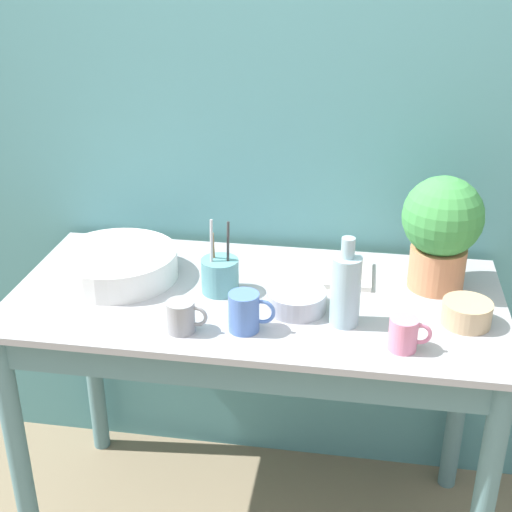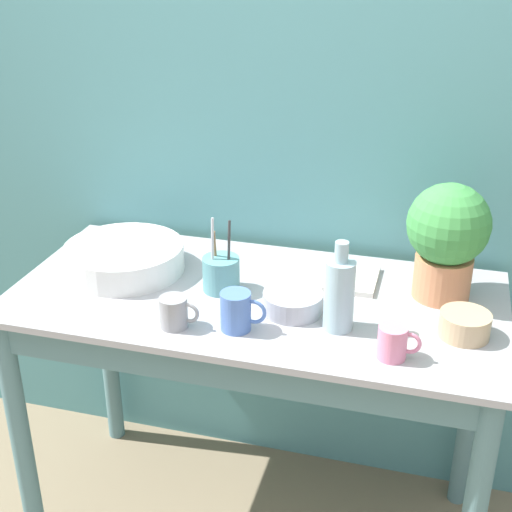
{
  "view_description": "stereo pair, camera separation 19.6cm",
  "coord_description": "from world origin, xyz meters",
  "px_view_note": "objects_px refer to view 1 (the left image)",
  "views": [
    {
      "loc": [
        0.28,
        -1.42,
        1.82
      ],
      "look_at": [
        0.0,
        0.34,
        0.98
      ],
      "focal_mm": 50.0,
      "sensor_mm": 36.0,
      "label": 1
    },
    {
      "loc": [
        0.47,
        -1.38,
        1.82
      ],
      "look_at": [
        0.0,
        0.34,
        0.98
      ],
      "focal_mm": 50.0,
      "sensor_mm": 36.0,
      "label": 2
    }
  ],
  "objects_px": {
    "bottle_tall": "(346,289)",
    "mug_pink": "(404,334)",
    "mug_blue": "(246,312)",
    "tray_board": "(334,273)",
    "potted_plant": "(442,228)",
    "utensil_cup": "(220,275)",
    "mug_grey": "(182,317)",
    "bowl_wash_large": "(117,264)",
    "bowl_small_steel": "(296,300)",
    "bowl_small_tan": "(467,313)"
  },
  "relations": [
    {
      "from": "bottle_tall",
      "to": "mug_pink",
      "type": "height_order",
      "value": "bottle_tall"
    },
    {
      "from": "mug_blue",
      "to": "tray_board",
      "type": "distance_m",
      "value": 0.41
    },
    {
      "from": "potted_plant",
      "to": "utensil_cup",
      "type": "relative_size",
      "value": 1.5
    },
    {
      "from": "bottle_tall",
      "to": "utensil_cup",
      "type": "relative_size",
      "value": 1.11
    },
    {
      "from": "mug_grey",
      "to": "potted_plant",
      "type": "bearing_deg",
      "value": 28.33
    },
    {
      "from": "bowl_wash_large",
      "to": "mug_grey",
      "type": "bearing_deg",
      "value": -45.24
    },
    {
      "from": "mug_grey",
      "to": "bowl_small_steel",
      "type": "bearing_deg",
      "value": 29.79
    },
    {
      "from": "bowl_small_tan",
      "to": "utensil_cup",
      "type": "distance_m",
      "value": 0.68
    },
    {
      "from": "bowl_wash_large",
      "to": "mug_pink",
      "type": "relative_size",
      "value": 3.4
    },
    {
      "from": "mug_grey",
      "to": "bowl_small_steel",
      "type": "xyz_separation_m",
      "value": [
        0.28,
        0.16,
        -0.01
      ]
    },
    {
      "from": "bowl_wash_large",
      "to": "mug_pink",
      "type": "height_order",
      "value": "mug_pink"
    },
    {
      "from": "potted_plant",
      "to": "bowl_wash_large",
      "type": "height_order",
      "value": "potted_plant"
    },
    {
      "from": "potted_plant",
      "to": "tray_board",
      "type": "relative_size",
      "value": 1.47
    },
    {
      "from": "mug_pink",
      "to": "bowl_small_tan",
      "type": "relative_size",
      "value": 0.81
    },
    {
      "from": "bowl_small_tan",
      "to": "bowl_wash_large",
      "type": "bearing_deg",
      "value": 173.35
    },
    {
      "from": "mug_grey",
      "to": "bowl_small_tan",
      "type": "xyz_separation_m",
      "value": [
        0.72,
        0.15,
        -0.01
      ]
    },
    {
      "from": "bowl_small_tan",
      "to": "mug_grey",
      "type": "bearing_deg",
      "value": -168.04
    },
    {
      "from": "mug_blue",
      "to": "utensil_cup",
      "type": "distance_m",
      "value": 0.22
    },
    {
      "from": "mug_blue",
      "to": "tray_board",
      "type": "relative_size",
      "value": 0.53
    },
    {
      "from": "bowl_wash_large",
      "to": "tray_board",
      "type": "height_order",
      "value": "bowl_wash_large"
    },
    {
      "from": "mug_blue",
      "to": "mug_grey",
      "type": "bearing_deg",
      "value": -169.15
    },
    {
      "from": "mug_grey",
      "to": "bowl_small_steel",
      "type": "height_order",
      "value": "mug_grey"
    },
    {
      "from": "bowl_small_tan",
      "to": "tray_board",
      "type": "distance_m",
      "value": 0.43
    },
    {
      "from": "bowl_wash_large",
      "to": "bottle_tall",
      "type": "xyz_separation_m",
      "value": [
        0.68,
        -0.16,
        0.06
      ]
    },
    {
      "from": "bottle_tall",
      "to": "bowl_small_steel",
      "type": "xyz_separation_m",
      "value": [
        -0.13,
        0.05,
        -0.07
      ]
    },
    {
      "from": "mug_pink",
      "to": "bowl_small_tan",
      "type": "xyz_separation_m",
      "value": [
        0.17,
        0.15,
        -0.01
      ]
    },
    {
      "from": "mug_grey",
      "to": "tray_board",
      "type": "distance_m",
      "value": 0.53
    },
    {
      "from": "mug_pink",
      "to": "mug_blue",
      "type": "bearing_deg",
      "value": 176.09
    },
    {
      "from": "potted_plant",
      "to": "mug_blue",
      "type": "height_order",
      "value": "potted_plant"
    },
    {
      "from": "mug_pink",
      "to": "bottle_tall",
      "type": "bearing_deg",
      "value": 145.79
    },
    {
      "from": "bowl_small_steel",
      "to": "bowl_small_tan",
      "type": "bearing_deg",
      "value": -0.68
    },
    {
      "from": "bowl_wash_large",
      "to": "bowl_small_steel",
      "type": "relative_size",
      "value": 2.2
    },
    {
      "from": "mug_blue",
      "to": "bowl_small_tan",
      "type": "relative_size",
      "value": 0.92
    },
    {
      "from": "bowl_small_steel",
      "to": "bowl_small_tan",
      "type": "height_order",
      "value": "bowl_small_tan"
    },
    {
      "from": "utensil_cup",
      "to": "bowl_small_steel",
      "type": "bearing_deg",
      "value": -16.95
    },
    {
      "from": "potted_plant",
      "to": "utensil_cup",
      "type": "bearing_deg",
      "value": -168.11
    },
    {
      "from": "mug_pink",
      "to": "tray_board",
      "type": "relative_size",
      "value": 0.47
    },
    {
      "from": "potted_plant",
      "to": "bowl_wash_large",
      "type": "relative_size",
      "value": 0.93
    },
    {
      "from": "mug_pink",
      "to": "bowl_small_steel",
      "type": "height_order",
      "value": "mug_pink"
    },
    {
      "from": "mug_pink",
      "to": "mug_grey",
      "type": "xyz_separation_m",
      "value": [
        -0.56,
        -0.0,
        -0.0
      ]
    },
    {
      "from": "mug_grey",
      "to": "bowl_small_tan",
      "type": "relative_size",
      "value": 0.83
    },
    {
      "from": "mug_pink",
      "to": "utensil_cup",
      "type": "height_order",
      "value": "utensil_cup"
    },
    {
      "from": "bowl_small_tan",
      "to": "tray_board",
      "type": "xyz_separation_m",
      "value": [
        -0.36,
        0.23,
        -0.02
      ]
    },
    {
      "from": "mug_grey",
      "to": "tray_board",
      "type": "relative_size",
      "value": 0.48
    },
    {
      "from": "mug_pink",
      "to": "utensil_cup",
      "type": "xyz_separation_m",
      "value": [
        -0.51,
        0.22,
        0.01
      ]
    },
    {
      "from": "mug_blue",
      "to": "bowl_small_steel",
      "type": "bearing_deg",
      "value": 47.73
    },
    {
      "from": "bottle_tall",
      "to": "mug_blue",
      "type": "bearing_deg",
      "value": -163.09
    },
    {
      "from": "bowl_wash_large",
      "to": "bowl_small_tan",
      "type": "bearing_deg",
      "value": -6.65
    },
    {
      "from": "mug_pink",
      "to": "bowl_small_steel",
      "type": "distance_m",
      "value": 0.32
    },
    {
      "from": "mug_grey",
      "to": "bowl_small_tan",
      "type": "height_order",
      "value": "mug_grey"
    }
  ]
}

